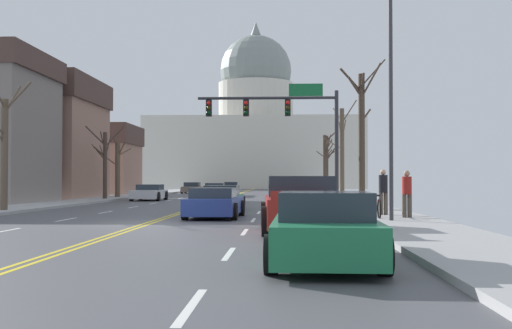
{
  "coord_description": "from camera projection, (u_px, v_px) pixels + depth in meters",
  "views": [
    {
      "loc": [
        4.59,
        -21.08,
        1.5
      ],
      "look_at": [
        2.27,
        32.66,
        2.79
      ],
      "focal_mm": 43.71,
      "sensor_mm": 36.0,
      "label": 1
    }
  ],
  "objects": [
    {
      "name": "pedestrian_00",
      "position": [
        407.0,
        191.0,
        22.26
      ],
      "size": [
        0.35,
        0.34,
        1.69
      ],
      "color": "#4C4238",
      "rests_on": "ground"
    },
    {
      "name": "sedan_oncoming_03",
      "position": [
        231.0,
        187.0,
        77.18
      ],
      "size": [
        2.1,
        4.57,
        1.18
      ],
      "color": "black",
      "rests_on": "ground"
    },
    {
      "name": "signal_gantry",
      "position": [
        286.0,
        117.0,
        34.91
      ],
      "size": [
        7.91,
        0.41,
        6.74
      ],
      "color": "#28282D",
      "rests_on": "ground"
    },
    {
      "name": "pedestrian_01",
      "position": [
        383.0,
        189.0,
        23.99
      ],
      "size": [
        0.35,
        0.34,
        1.75
      ],
      "color": "#4C4238",
      "rests_on": "ground"
    },
    {
      "name": "bare_tree_05",
      "position": [
        118.0,
        168.0,
        48.56
      ],
      "size": [
        1.95,
        1.07,
        4.76
      ],
      "color": "brown",
      "rests_on": "ground"
    },
    {
      "name": "sedan_near_00",
      "position": [
        223.0,
        199.0,
        30.61
      ],
      "size": [
        2.03,
        4.5,
        1.2
      ],
      "color": "#1E7247",
      "rests_on": "ground"
    },
    {
      "name": "bicycle_parked",
      "position": [
        377.0,
        208.0,
        22.32
      ],
      "size": [
        0.12,
        1.77,
        0.85
      ],
      "color": "black",
      "rests_on": "ground"
    },
    {
      "name": "bare_tree_03",
      "position": [
        5.0,
        149.0,
        27.84
      ],
      "size": [
        1.83,
        2.33,
        5.71
      ],
      "color": "brown",
      "rests_on": "ground"
    },
    {
      "name": "capitol_building",
      "position": [
        256.0,
        135.0,
        105.97
      ],
      "size": [
        35.32,
        18.83,
        28.47
      ],
      "color": "beige",
      "rests_on": "ground"
    },
    {
      "name": "bare_tree_06",
      "position": [
        362.0,
        134.0,
        29.61
      ],
      "size": [
        2.14,
        1.86,
        7.01
      ],
      "color": "#423328",
      "rests_on": "ground"
    },
    {
      "name": "bare_tree_04",
      "position": [
        342.0,
        152.0,
        41.64
      ],
      "size": [
        2.16,
        2.53,
        6.69
      ],
      "color": "brown",
      "rests_on": "ground"
    },
    {
      "name": "ground",
      "position": [
        148.0,
        223.0,
        21.22
      ],
      "size": [
        20.0,
        180.0,
        0.2
      ],
      "color": "#49494E"
    },
    {
      "name": "sedan_near_01",
      "position": [
        215.0,
        204.0,
        24.38
      ],
      "size": [
        2.17,
        4.66,
        1.18
      ],
      "color": "navy",
      "rests_on": "ground"
    },
    {
      "name": "sedan_near_03",
      "position": [
        324.0,
        230.0,
        11.08
      ],
      "size": [
        2.08,
        4.54,
        1.29
      ],
      "color": "#1E7247",
      "rests_on": "ground"
    },
    {
      "name": "sedan_oncoming_00",
      "position": [
        149.0,
        193.0,
        44.48
      ],
      "size": [
        2.14,
        4.28,
        1.14
      ],
      "color": "silver",
      "rests_on": "ground"
    },
    {
      "name": "flank_building_00",
      "position": [
        22.0,
        138.0,
        49.29
      ],
      "size": [
        11.73,
        10.08,
        9.47
      ],
      "color": "#8C6656",
      "rests_on": "ground"
    },
    {
      "name": "bare_tree_00",
      "position": [
        327.0,
        163.0,
        56.91
      ],
      "size": [
        1.8,
        2.09,
        5.42
      ],
      "color": "#423328",
      "rests_on": "ground"
    },
    {
      "name": "street_lamp_right",
      "position": [
        382.0,
        79.0,
        20.82
      ],
      "size": [
        2.26,
        0.24,
        7.97
      ],
      "color": "#333338",
      "rests_on": "ground"
    },
    {
      "name": "pickup_truck_near_02",
      "position": [
        302.0,
        206.0,
        18.1
      ],
      "size": [
        2.5,
        5.38,
        1.6
      ],
      "color": "maroon",
      "rests_on": "ground"
    },
    {
      "name": "sedan_oncoming_02",
      "position": [
        192.0,
        188.0,
        66.98
      ],
      "size": [
        2.01,
        4.22,
        1.19
      ],
      "color": "#6B6056",
      "rests_on": "ground"
    },
    {
      "name": "sedan_oncoming_01",
      "position": [
        215.0,
        190.0,
        56.62
      ],
      "size": [
        2.16,
        4.29,
        1.16
      ],
      "color": "silver",
      "rests_on": "ground"
    },
    {
      "name": "bare_tree_01",
      "position": [
        105.0,
        162.0,
        44.39
      ],
      "size": [
        2.7,
        2.48,
        5.17
      ],
      "color": "#423328",
      "rests_on": "ground"
    },
    {
      "name": "bare_tree_02",
      "position": [
        325.0,
        163.0,
        52.74
      ],
      "size": [
        1.18,
        2.06,
        5.33
      ],
      "color": "#423328",
      "rests_on": "ground"
    },
    {
      "name": "flank_building_01",
      "position": [
        88.0,
        159.0,
        64.76
      ],
      "size": [
        10.04,
        8.33,
        7.09
      ],
      "color": "#8C6656",
      "rests_on": "ground"
    }
  ]
}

